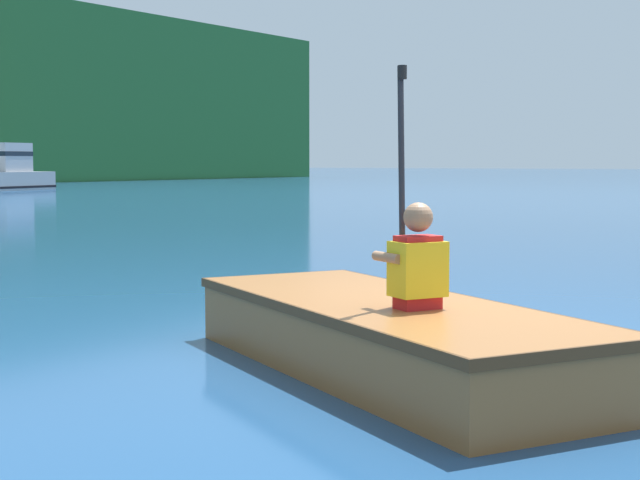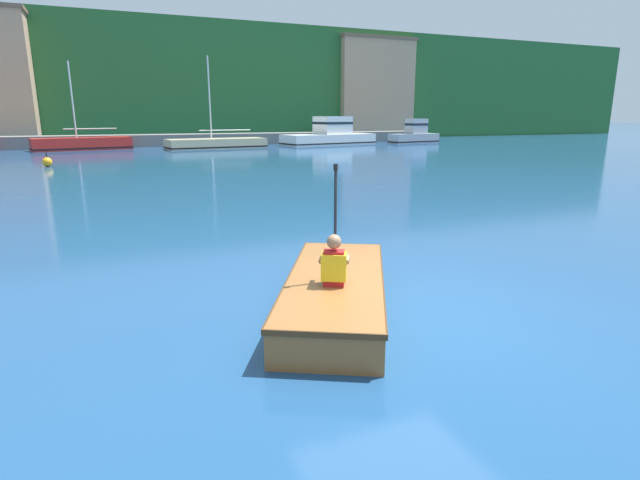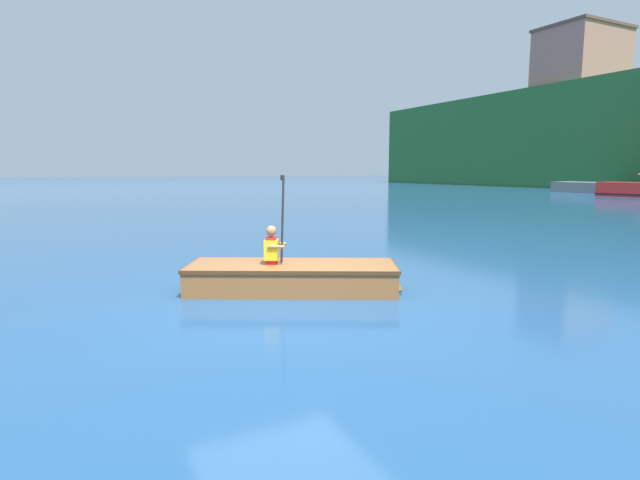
% 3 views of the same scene
% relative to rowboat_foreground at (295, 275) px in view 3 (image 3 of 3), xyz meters
% --- Properties ---
extents(ground_plane, '(300.00, 300.00, 0.00)m').
position_rel_rowboat_foreground_xyz_m(ground_plane, '(0.82, -0.51, -0.25)').
color(ground_plane, navy).
extents(waterfront_warehouse_left, '(6.80, 8.75, 17.25)m').
position_rel_rowboat_foreground_xyz_m(waterfront_warehouse_left, '(-30.21, 48.34, 8.39)').
color(waterfront_warehouse_left, '#9E6B5B').
rests_on(waterfront_warehouse_left, ground).
extents(rowboat_foreground, '(2.60, 3.46, 0.44)m').
position_rel_rowboat_foreground_xyz_m(rowboat_foreground, '(0.00, 0.00, 0.00)').
color(rowboat_foreground, '#935B2D').
rests_on(rowboat_foreground, ground).
extents(person_paddler, '(0.44, 0.44, 1.40)m').
position_rel_rowboat_foreground_xyz_m(person_paddler, '(-0.17, -0.32, 0.47)').
color(person_paddler, red).
rests_on(person_paddler, rowboat_foreground).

